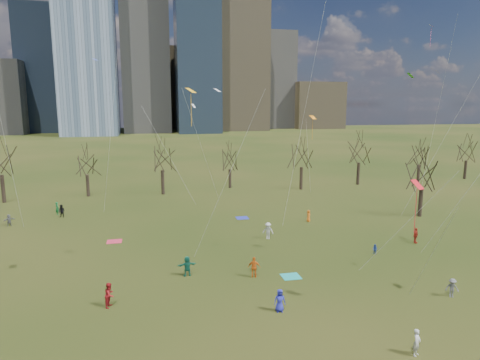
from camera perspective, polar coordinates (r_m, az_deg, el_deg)
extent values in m
plane|color=black|center=(35.71, 4.30, -14.50)|extent=(500.00, 500.00, 0.00)
cube|color=slate|center=(226.86, -20.00, 20.73)|extent=(26.00, 26.00, 118.00)
cube|color=slate|center=(238.31, -12.58, 17.72)|extent=(24.00, 24.00, 95.00)
cube|color=#384C66|center=(230.82, -5.78, 19.42)|extent=(22.00, 22.00, 105.00)
cube|color=#726347|center=(252.91, 0.03, 14.88)|extent=(28.00, 28.00, 72.00)
cube|color=#384C66|center=(256.69, -24.45, 13.15)|extent=(25.00, 25.00, 65.00)
cube|color=slate|center=(273.26, 4.59, 13.02)|extent=(22.00, 22.00, 58.00)
cube|color=#726347|center=(271.60, -9.60, 11.87)|extent=(30.00, 30.00, 48.00)
cube|color=#726347|center=(276.57, 9.89, 9.76)|extent=(30.00, 28.00, 28.00)
cylinder|color=black|center=(74.37, -29.04, -1.04)|extent=(0.55, 0.55, 4.28)
cylinder|color=black|center=(73.84, -19.63, -0.68)|extent=(0.52, 0.52, 3.60)
cylinder|color=black|center=(72.25, -10.27, -0.30)|extent=(0.54, 0.54, 4.05)
cylinder|color=black|center=(76.60, -1.35, 0.19)|extent=(0.51, 0.51, 3.38)
cylinder|color=black|center=(76.00, 8.15, 0.24)|extent=(0.54, 0.54, 3.96)
cylinder|color=black|center=(82.69, 15.47, 0.83)|extent=(0.54, 0.54, 4.14)
cylinder|color=black|center=(88.16, 22.68, 0.76)|extent=(0.52, 0.52, 3.51)
cylinder|color=black|center=(97.02, 27.83, 1.22)|extent=(0.53, 0.53, 3.74)
cylinder|color=black|center=(61.93, 22.92, -2.78)|extent=(0.53, 0.53, 3.83)
cube|color=teal|center=(38.49, 6.79, -12.65)|extent=(1.60, 1.50, 0.03)
cube|color=#242FAC|center=(56.71, 0.29, -5.07)|extent=(1.60, 1.50, 0.03)
cube|color=#CD2945|center=(49.25, -16.41, -7.86)|extent=(1.60, 1.50, 0.03)
imported|color=#282BAD|center=(32.23, 5.32, -15.70)|extent=(0.88, 0.62, 1.69)
imported|color=silver|center=(29.23, 22.50, -19.36)|extent=(0.73, 0.68, 1.67)
imported|color=#A5171C|center=(34.12, -16.98, -14.43)|extent=(0.97, 1.09, 1.87)
imported|color=orange|center=(37.76, 1.90, -11.54)|extent=(1.16, 0.71, 1.85)
imported|color=#166550|center=(38.34, -7.06, -11.32)|extent=(1.73, 0.77, 1.80)
imported|color=#2540A3|center=(45.33, 17.56, -8.82)|extent=(0.58, 0.63, 1.04)
imported|color=silver|center=(48.04, 3.76, -6.75)|extent=(1.40, 1.17, 1.89)
imported|color=#AF2419|center=(50.28, 22.38, -6.86)|extent=(1.06, 0.88, 1.70)
imported|color=#5C5E61|center=(60.18, -28.42, -4.73)|extent=(1.36, 1.10, 1.45)
imported|color=orange|center=(55.57, 9.12, -4.74)|extent=(0.70, 0.85, 1.50)
imported|color=#186E31|center=(63.26, -23.19, -3.50)|extent=(0.72, 0.77, 1.76)
imported|color=black|center=(61.48, -22.66, -3.84)|extent=(1.02, 0.90, 1.75)
imported|color=slate|center=(38.03, 26.43, -12.76)|extent=(1.13, 0.95, 1.51)
plane|color=#FCB215|center=(36.58, -6.58, 11.79)|extent=(1.20, 1.21, 0.43)
cylinder|color=silver|center=(34.99, -1.81, -0.05)|extent=(5.05, 5.04, 14.58)
cylinder|color=#FCB215|center=(36.57, -6.53, 9.25)|extent=(0.04, 0.04, 2.70)
plane|color=gold|center=(41.13, 24.58, 13.12)|extent=(1.13, 1.14, 0.44)
plane|color=red|center=(31.72, 22.59, -0.55)|extent=(1.15, 1.04, 0.60)
cylinder|color=silver|center=(29.71, 24.04, -9.34)|extent=(1.90, 6.29, 8.02)
cylinder|color=red|center=(32.09, 22.37, -3.81)|extent=(0.04, 0.04, 3.15)
cylinder|color=silver|center=(44.38, 9.83, 15.18)|extent=(3.85, 6.31, 34.99)
plane|color=green|center=(54.46, 21.77, 12.84)|extent=(0.79, 0.98, 0.58)
cylinder|color=silver|center=(54.45, 24.93, 3.79)|extent=(5.63, 4.40, 16.73)
plane|color=blue|center=(55.34, -18.75, 14.98)|extent=(0.99, 1.00, 0.23)
cylinder|color=silver|center=(51.30, -16.94, 5.05)|extent=(3.02, 7.69, 18.66)
plane|color=orange|center=(66.00, 9.68, 8.24)|extent=(1.36, 1.27, 0.56)
cylinder|color=silver|center=(64.10, 9.10, 3.05)|extent=(2.66, 3.99, 11.49)
cylinder|color=orange|center=(66.08, 9.64, 6.65)|extent=(0.04, 0.04, 3.00)
plane|color=yellow|center=(34.97, 16.27, 2.17)|extent=(0.68, 0.81, 0.51)
cylinder|color=silver|center=(34.87, 21.12, -5.58)|extent=(4.47, 5.06, 8.88)
plane|color=#DA5099|center=(62.92, 24.17, 18.25)|extent=(0.96, 0.96, 0.37)
cylinder|color=silver|center=(58.61, 24.66, 7.42)|extent=(2.09, 7.34, 23.30)
cylinder|color=#DA5099|center=(62.72, 24.07, 16.97)|extent=(0.04, 0.04, 2.40)
plane|color=white|center=(57.21, -6.20, 9.81)|extent=(0.76, 0.80, 0.50)
cylinder|color=silver|center=(55.65, -9.28, 2.90)|extent=(6.66, 3.45, 13.23)
plane|color=white|center=(61.21, -3.06, 11.88)|extent=(1.40, 1.41, 0.46)
cylinder|color=silver|center=(57.34, -5.13, 4.28)|extent=(5.60, 7.53, 15.39)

